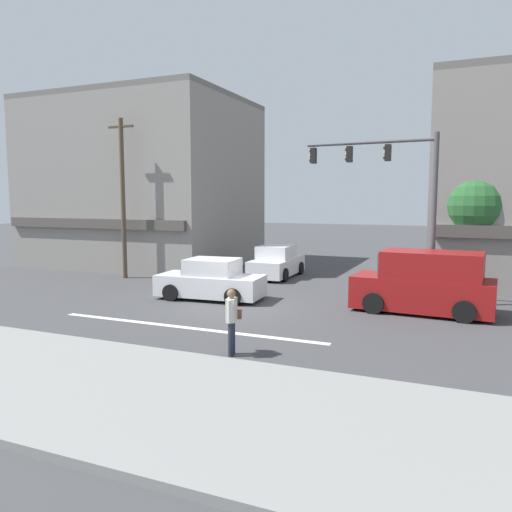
{
  "coord_description": "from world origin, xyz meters",
  "views": [
    {
      "loc": [
        7.75,
        -16.2,
        3.86
      ],
      "look_at": [
        -0.01,
        2.0,
        1.6
      ],
      "focal_mm": 35.0,
      "sensor_mm": 36.0,
      "label": 1
    }
  ],
  "objects": [
    {
      "name": "ground_plane",
      "position": [
        0.0,
        0.0,
        0.0
      ],
      "size": [
        120.0,
        120.0,
        0.0
      ],
      "primitive_type": "plane",
      "color": "#3D3D3F"
    },
    {
      "name": "lane_marking_stripe",
      "position": [
        0.0,
        -3.5,
        0.0
      ],
      "size": [
        9.0,
        0.24,
        0.01
      ],
      "primitive_type": "cube",
      "color": "silver",
      "rests_on": "ground"
    },
    {
      "name": "sidewalk_curb",
      "position": [
        0.0,
        -8.5,
        0.08
      ],
      "size": [
        40.0,
        5.0,
        0.16
      ],
      "primitive_type": "cube",
      "color": "gray",
      "rests_on": "ground"
    },
    {
      "name": "building_left_block",
      "position": [
        -10.3,
        9.0,
        4.81
      ],
      "size": [
        11.85,
        9.41,
        9.63
      ],
      "color": "gray",
      "rests_on": "ground"
    },
    {
      "name": "street_tree",
      "position": [
        7.91,
        6.28,
        3.58
      ],
      "size": [
        3.0,
        3.0,
        5.11
      ],
      "color": "#4C3823",
      "rests_on": "ground"
    },
    {
      "name": "utility_pole_near_left",
      "position": [
        -7.71,
        3.61,
        4.0
      ],
      "size": [
        1.4,
        0.22,
        7.7
      ],
      "color": "brown",
      "rests_on": "ground"
    },
    {
      "name": "traffic_light_mast",
      "position": [
        5.3,
        2.73,
        4.3
      ],
      "size": [
        4.89,
        0.47,
        6.2
      ],
      "color": "#47474C",
      "rests_on": "ground"
    },
    {
      "name": "sedan_waiting_far",
      "position": [
        -0.95,
        6.84,
        0.71
      ],
      "size": [
        1.95,
        4.14,
        1.58
      ],
      "color": "silver",
      "rests_on": "ground"
    },
    {
      "name": "sedan_crossing_leftbound",
      "position": [
        -1.34,
        0.65,
        0.71
      ],
      "size": [
        4.21,
        2.1,
        1.58
      ],
      "color": "silver",
      "rests_on": "ground"
    },
    {
      "name": "van_crossing_rightbound",
      "position": [
        6.48,
        1.41,
        1.01
      ],
      "size": [
        4.71,
        2.26,
        2.11
      ],
      "color": "maroon",
      "rests_on": "ground"
    },
    {
      "name": "pedestrian_foreground_with_bag",
      "position": [
        2.47,
        -5.34,
        0.95
      ],
      "size": [
        0.33,
        0.69,
        1.67
      ],
      "color": "#232838",
      "rests_on": "ground"
    }
  ]
}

